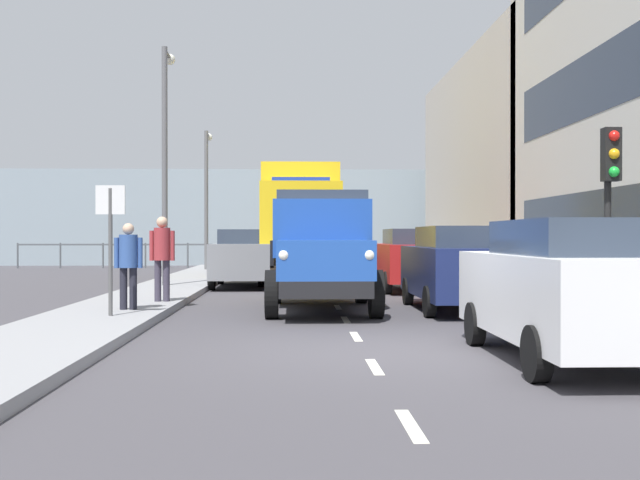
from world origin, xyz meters
TOP-DOWN VIEW (x-y plane):
  - ground_plane at (0.00, -9.32)m, footprint 80.00×80.00m
  - sidewalk_left at (-4.38, -9.32)m, footprint 2.10×36.02m
  - sidewalk_right at (4.38, -9.32)m, footprint 2.10×36.02m
  - road_centreline_markings at (0.00, -8.86)m, footprint 0.12×32.00m
  - building_far_block at (-9.55, -19.41)m, footprint 8.23×15.25m
  - sea_horizon at (0.00, -30.33)m, footprint 80.00×0.80m
  - seawall_railing at (-0.00, -26.73)m, footprint 28.08×0.08m
  - truck_vintage_blue at (0.38, -5.30)m, footprint 2.17×5.64m
  - lorry_cargo_yellow at (0.73, -15.93)m, footprint 2.58×8.20m
  - car_white_kerbside_near at (-2.38, 0.98)m, footprint 1.76×4.43m
  - car_navy_kerbside_1 at (-2.38, -5.42)m, footprint 1.75×4.43m
  - car_red_kerbside_2 at (-2.38, -11.14)m, footprint 1.91×4.12m
  - car_grey_oppositeside_0 at (2.38, -12.99)m, footprint 1.94×4.38m
  - car_black_oppositeside_1 at (2.38, -19.23)m, footprint 1.82×3.93m
  - pedestrian_near_railing at (4.04, -4.30)m, footprint 0.53×0.34m
  - pedestrian_with_bag at (3.71, -6.09)m, footprint 0.53×0.34m
  - traffic_light_near at (-4.40, -2.62)m, footprint 0.28×0.41m
  - lamp_post_promenade at (4.56, -11.69)m, footprint 0.32×1.14m
  - lamp_post_far at (4.56, -21.99)m, footprint 0.32×1.14m
  - street_sign at (4.10, -3.17)m, footprint 0.50×0.07m

SIDE VIEW (x-z plane):
  - ground_plane at x=0.00m, z-range 0.00..0.00m
  - road_centreline_markings at x=0.00m, z-range 0.00..0.01m
  - sidewalk_left at x=-4.38m, z-range 0.00..0.15m
  - sidewalk_right at x=4.38m, z-range 0.00..0.15m
  - car_black_oppositeside_1 at x=2.38m, z-range 0.03..1.75m
  - car_navy_kerbside_1 at x=-2.38m, z-range 0.04..1.76m
  - car_white_kerbside_near at x=-2.38m, z-range 0.04..1.76m
  - car_red_kerbside_2 at x=-2.38m, z-range 0.04..1.76m
  - car_grey_oppositeside_0 at x=2.38m, z-range 0.04..1.76m
  - seawall_railing at x=0.00m, z-range 0.32..1.52m
  - pedestrian_near_railing at x=4.04m, z-range 0.29..1.90m
  - truck_vintage_blue at x=0.38m, z-range -0.04..2.39m
  - pedestrian_with_bag at x=3.71m, z-range 0.31..2.10m
  - street_sign at x=4.10m, z-range 0.56..2.81m
  - lorry_cargo_yellow at x=0.73m, z-range 0.14..4.01m
  - traffic_light_near at x=-4.40m, z-range 0.87..4.07m
  - sea_horizon at x=0.00m, z-range 0.00..5.00m
  - lamp_post_far at x=4.56m, z-range 0.75..6.48m
  - lamp_post_promenade at x=4.56m, z-range 0.77..7.46m
  - building_far_block at x=-9.55m, z-range 0.00..8.33m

